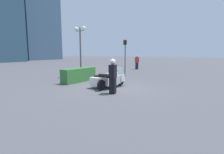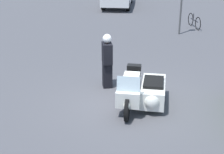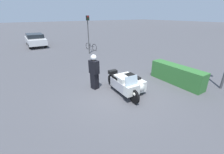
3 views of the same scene
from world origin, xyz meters
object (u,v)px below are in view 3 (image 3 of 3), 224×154
(traffic_light_far, at_px, (88,29))
(parked_car_background, at_px, (35,39))
(hedge_bush_curbside, at_px, (177,75))
(bicycle_parked, at_px, (91,47))
(police_motorcycle, at_px, (128,83))
(officer_rider, at_px, (94,71))

(traffic_light_far, bearing_deg, parked_car_background, -154.72)
(hedge_bush_curbside, height_order, traffic_light_far, traffic_light_far)
(parked_car_background, bearing_deg, hedge_bush_curbside, -162.22)
(bicycle_parked, bearing_deg, parked_car_background, -155.65)
(police_motorcycle, xyz_separation_m, officer_rider, (-1.23, -1.14, 0.47))
(police_motorcycle, height_order, hedge_bush_curbside, police_motorcycle)
(police_motorcycle, bearing_deg, parked_car_background, -169.19)
(officer_rider, relative_size, bicycle_parked, 1.06)
(officer_rider, relative_size, parked_car_background, 0.37)
(parked_car_background, bearing_deg, police_motorcycle, -171.97)
(police_motorcycle, height_order, bicycle_parked, police_motorcycle)
(parked_car_background, bearing_deg, traffic_light_far, -151.86)
(officer_rider, bearing_deg, bicycle_parked, -128.81)
(officer_rider, xyz_separation_m, bicycle_parked, (-8.15, 3.78, -0.59))
(traffic_light_far, bearing_deg, police_motorcycle, -14.34)
(police_motorcycle, bearing_deg, traffic_light_far, 171.29)
(hedge_bush_curbside, relative_size, parked_car_background, 0.62)
(traffic_light_far, height_order, bicycle_parked, traffic_light_far)
(bicycle_parked, bearing_deg, hedge_bush_curbside, -13.56)
(officer_rider, xyz_separation_m, parked_car_background, (-13.68, -0.72, -0.17))
(bicycle_parked, bearing_deg, officer_rider, -39.62)
(police_motorcycle, height_order, parked_car_background, parked_car_background)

